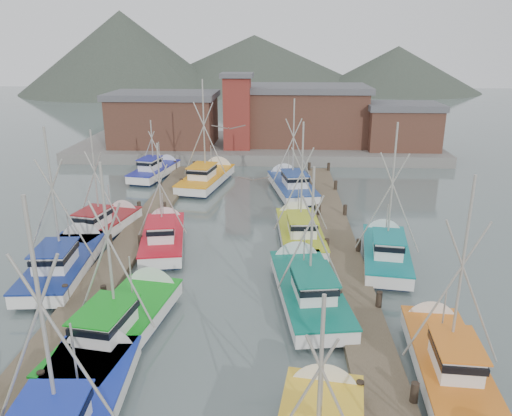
{
  "coord_description": "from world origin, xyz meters",
  "views": [
    {
      "loc": [
        2.91,
        -24.49,
        13.03
      ],
      "look_at": [
        1.41,
        6.74,
        2.6
      ],
      "focal_mm": 35.0,
      "sensor_mm": 36.0,
      "label": 1
    }
  ],
  "objects_px": {
    "boat_8": "(164,236)",
    "boat_12": "(208,177)",
    "boat_0": "(69,416)",
    "boat_4": "(124,322)",
    "lookout_tower": "(237,111)"
  },
  "relations": [
    {
      "from": "boat_4",
      "to": "boat_8",
      "type": "xyz_separation_m",
      "value": [
        -0.58,
        10.77,
        -0.0
      ]
    },
    {
      "from": "boat_12",
      "to": "boat_4",
      "type": "bearing_deg",
      "value": -80.21
    },
    {
      "from": "boat_0",
      "to": "boat_12",
      "type": "relative_size",
      "value": 0.97
    },
    {
      "from": "boat_4",
      "to": "boat_8",
      "type": "height_order",
      "value": "boat_4"
    },
    {
      "from": "boat_8",
      "to": "boat_12",
      "type": "relative_size",
      "value": 0.81
    },
    {
      "from": "boat_4",
      "to": "boat_12",
      "type": "height_order",
      "value": "boat_12"
    },
    {
      "from": "boat_0",
      "to": "boat_8",
      "type": "bearing_deg",
      "value": 88.77
    },
    {
      "from": "boat_8",
      "to": "boat_0",
      "type": "bearing_deg",
      "value": -98.07
    },
    {
      "from": "lookout_tower",
      "to": "boat_4",
      "type": "xyz_separation_m",
      "value": [
        -2.2,
        -37.5,
        -4.87
      ]
    },
    {
      "from": "boat_8",
      "to": "lookout_tower",
      "type": "bearing_deg",
      "value": 74.36
    },
    {
      "from": "lookout_tower",
      "to": "boat_12",
      "type": "bearing_deg",
      "value": -99.53
    },
    {
      "from": "boat_0",
      "to": "boat_12",
      "type": "xyz_separation_m",
      "value": [
        0.37,
        32.25,
        0.0
      ]
    },
    {
      "from": "boat_0",
      "to": "boat_12",
      "type": "height_order",
      "value": "boat_12"
    },
    {
      "from": "boat_0",
      "to": "boat_12",
      "type": "distance_m",
      "value": 32.26
    },
    {
      "from": "boat_8",
      "to": "boat_12",
      "type": "height_order",
      "value": "boat_12"
    }
  ]
}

